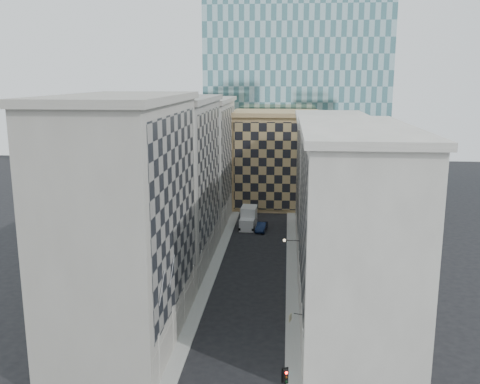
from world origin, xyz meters
The scene contains 15 objects.
sidewalk_west centered at (-5.25, 30.00, 0.07)m, with size 1.50×100.00×0.15m, color #979792.
sidewalk_east centered at (5.25, 30.00, 0.07)m, with size 1.50×100.00×0.15m, color #979792.
bldg_left_a centered at (-10.88, 11.00, 11.82)m, with size 10.80×22.80×23.70m.
bldg_left_b centered at (-10.88, 33.00, 11.32)m, with size 10.80×22.80×22.70m.
bldg_left_c centered at (-10.88, 55.00, 10.83)m, with size 10.80×22.80×21.70m.
bldg_right_a centered at (10.88, 15.00, 10.32)m, with size 10.80×26.80×20.70m.
bldg_right_b centered at (10.89, 42.00, 9.85)m, with size 10.80×28.80×19.70m.
tan_block centered at (2.00, 67.90, 9.44)m, with size 16.80×14.80×18.80m.
church_tower centered at (0.00, 82.00, 26.95)m, with size 7.20×7.20×51.50m.
flagpoles_left centered at (-5.90, 6.00, 8.00)m, with size 0.10×6.33×2.33m.
bracket_lamp centered at (4.38, 24.00, 6.20)m, with size 1.98×0.36×0.36m.
traffic_light centered at (4.55, -1.68, 3.20)m, with size 0.52×0.52×4.26m.
box_truck centered at (-2.10, 51.12, 1.49)m, with size 2.77×6.32×3.42m.
dark_car centered at (0.26, 48.85, 0.73)m, with size 1.55×4.44×1.46m, color #0F1B38.
shop_sign centered at (4.96, 8.09, 3.84)m, with size 1.22×0.68×0.77m.
Camera 1 is at (4.38, -37.25, 25.24)m, focal length 40.00 mm.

